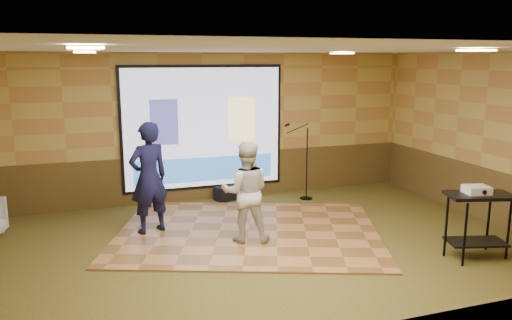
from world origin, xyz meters
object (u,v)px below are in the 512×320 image
object	(u,v)px
projector_screen	(204,129)
mic_stand	(304,176)
av_table	(479,213)
player_right	(246,192)
dance_floor	(248,231)
player_left	(149,178)
duffel_bag	(226,193)
projector	(477,190)

from	to	relation	value
projector_screen	mic_stand	distance (m)	2.28
av_table	player_right	bearing A→B (deg)	150.59
dance_floor	av_table	xyz separation A→B (m)	(2.82, -2.11, 0.66)
player_left	mic_stand	xyz separation A→B (m)	(3.28, 1.09, -0.46)
dance_floor	player_right	xyz separation A→B (m)	(-0.17, -0.42, 0.81)
player_right	duffel_bag	world-z (taller)	player_right
duffel_bag	av_table	bearing A→B (deg)	-57.44
player_left	duffel_bag	xyz separation A→B (m)	(1.74, 1.55, -0.81)
player_right	mic_stand	xyz separation A→B (m)	(1.90, 1.99, -0.33)
player_left	player_right	world-z (taller)	player_left
av_table	mic_stand	size ratio (longest dim) A/B	0.60
projector_screen	duffel_bag	distance (m)	1.41
projector	mic_stand	size ratio (longest dim) A/B	0.21
player_left	av_table	bearing A→B (deg)	129.07
dance_floor	player_left	size ratio (longest dim) A/B	2.33
av_table	projector	world-z (taller)	projector
mic_stand	projector_screen	bearing A→B (deg)	157.41
player_right	projector	world-z (taller)	player_right
player_left	duffel_bag	distance (m)	2.47
projector_screen	projector	distance (m)	5.26
dance_floor	mic_stand	bearing A→B (deg)	42.35
player_right	projector	xyz separation A→B (m)	(2.96, -1.66, 0.20)
dance_floor	player_right	bearing A→B (deg)	-112.37
player_left	player_right	bearing A→B (deg)	126.63
projector	duffel_bag	distance (m)	4.94
dance_floor	projector	distance (m)	3.62
player_left	projector	size ratio (longest dim) A/B	5.53
player_left	projector	distance (m)	5.04
player_right	av_table	bearing A→B (deg)	166.92
projector_screen	av_table	size ratio (longest dim) A/B	3.42
av_table	projector	distance (m)	0.35
player_right	player_left	bearing A→B (deg)	-16.70
projector_screen	duffel_bag	size ratio (longest dim) A/B	7.25
player_right	duffel_bag	size ratio (longest dim) A/B	3.48
projector_screen	dance_floor	size ratio (longest dim) A/B	0.77
projector_screen	duffel_bag	world-z (taller)	projector_screen
av_table	dance_floor	bearing A→B (deg)	143.25
dance_floor	av_table	distance (m)	3.59
projector	duffel_bag	size ratio (longest dim) A/B	0.73
projector_screen	player_left	size ratio (longest dim) A/B	1.79
player_left	player_right	size ratio (longest dim) A/B	1.16
dance_floor	duffel_bag	xyz separation A→B (m)	(0.18, 2.03, 0.13)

